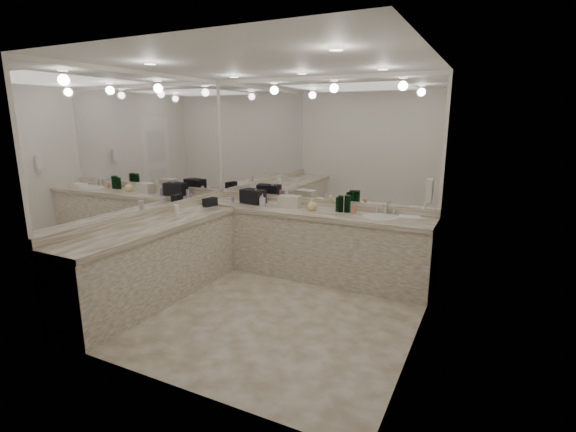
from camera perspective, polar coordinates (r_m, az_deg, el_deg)
The scene contains 35 objects.
floor at distance 4.74m, azimuth -3.20°, elevation -12.65°, with size 3.20×3.20×0.00m, color beige.
ceiling at distance 4.30m, azimuth -3.67°, elevation 20.29°, with size 3.20×3.20×0.00m, color white.
wall_back at distance 5.67m, azimuth 4.17°, elevation 5.39°, with size 3.20×0.02×2.60m, color silver.
wall_left at distance 5.31m, azimuth -18.61°, elevation 4.20°, with size 0.02×3.00×2.60m, color silver.
wall_right at distance 3.82m, azimuth 17.92°, elevation 0.97°, with size 0.02×3.00×2.60m, color silver.
vanity_back_base at distance 5.59m, azimuth 2.84°, elevation -3.95°, with size 3.20×0.60×0.84m, color beige.
vanity_back_top at distance 5.47m, azimuth 2.85°, elevation 0.53°, with size 3.20×0.64×0.06m, color beige.
vanity_left_base at distance 5.10m, azimuth -17.86°, elevation -6.29°, with size 0.60×2.40×0.84m, color beige.
vanity_left_top at distance 4.97m, azimuth -18.14°, elevation -1.41°, with size 0.64×2.42×0.06m, color beige.
backsplash_back at distance 5.71m, azimuth 4.03°, elevation 1.89°, with size 3.20×0.04×0.10m, color beige.
backsplash_left at distance 5.36m, azimuth -18.19°, elevation 0.50°, with size 0.04×3.00×0.10m, color beige.
mirror_back at distance 5.62m, azimuth 4.20°, elevation 10.18°, with size 3.12×0.01×1.55m, color white.
mirror_left at distance 5.26m, azimuth -18.90°, elevation 9.31°, with size 0.01×2.92×1.55m, color white.
sink at distance 5.18m, azimuth 12.58°, elevation -0.21°, with size 0.44×0.44×0.03m, color white.
faucet at distance 5.36m, azimuth 13.17°, elevation 1.03°, with size 0.24×0.16×0.14m, color silver.
wall_phone at distance 4.50m, azimuth 18.79°, elevation 3.32°, with size 0.06×0.10×0.24m, color white.
door at distance 3.40m, azimuth 16.09°, elevation -4.72°, with size 0.02×0.82×2.10m, color white.
black_toiletry_bag at distance 5.90m, azimuth -4.81°, elevation 2.67°, with size 0.33×0.21×0.19m, color black.
black_bag_spill at distance 5.77m, azimuth -10.62°, elevation 1.85°, with size 0.09×0.20×0.11m, color black.
cream_cosmetic_case at distance 5.60m, azimuth 0.23°, elevation 2.02°, with size 0.28×0.17×0.16m, color beige.
hand_towel at distance 5.12m, azimuth 16.27°, elevation -0.27°, with size 0.25×0.16×0.04m, color white.
lotion_left at distance 5.26m, azimuth -15.03°, elevation 0.73°, with size 0.06×0.06×0.15m, color white.
soap_bottle_a at distance 5.88m, azimuth -4.39°, elevation 2.72°, with size 0.08×0.08×0.21m, color white.
soap_bottle_b at distance 5.71m, azimuth -3.50°, elevation 2.22°, with size 0.07×0.08×0.16m, color silver.
soap_bottle_c at distance 5.42m, azimuth 3.35°, elevation 1.61°, with size 0.12×0.12×0.16m, color #FBD68A.
green_bottle_0 at distance 5.39m, azimuth 6.89°, elevation 1.59°, with size 0.07×0.07×0.18m, color #08491C.
green_bottle_1 at distance 5.40m, azimuth 7.22°, elevation 1.67°, with size 0.07×0.07×0.19m, color #08491C.
green_bottle_2 at distance 5.38m, azimuth 8.21°, elevation 1.70°, with size 0.07×0.07×0.21m, color #08491C.
green_bottle_3 at distance 5.35m, azimuth 8.10°, elevation 1.65°, with size 0.07×0.07×0.22m, color #08491C.
green_bottle_4 at distance 5.35m, azimuth 7.20°, elevation 1.67°, with size 0.07×0.07×0.21m, color #08491C.
amenity_bottle_0 at distance 5.47m, azimuth 3.31°, elevation 1.55°, with size 0.06×0.06×0.13m, color silver.
amenity_bottle_1 at distance 5.79m, azimuth -3.80°, elevation 2.19°, with size 0.06×0.06×0.13m, color #E57F66.
amenity_bottle_2 at distance 5.29m, azimuth 9.00°, elevation 0.82°, with size 0.05×0.05×0.10m, color #E57F66.
amenity_bottle_3 at distance 6.05m, azimuth -6.08°, elevation 2.46°, with size 0.05×0.05×0.10m, color white.
amenity_bottle_4 at distance 6.05m, azimuth -7.58°, elevation 2.27°, with size 0.04×0.04×0.07m, color #9966B2.
Camera 1 is at (2.13, -3.70, 2.06)m, focal length 26.00 mm.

